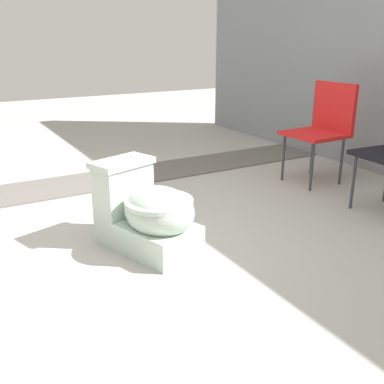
% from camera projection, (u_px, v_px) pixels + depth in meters
% --- Properties ---
extents(ground_plane, '(14.00, 14.00, 0.00)m').
position_uv_depth(ground_plane, '(124.00, 242.00, 2.76)').
color(ground_plane, '#A8A59E').
extents(gravel_strip, '(0.56, 8.00, 0.01)m').
position_uv_depth(gravel_strip, '(124.00, 177.00, 4.02)').
color(gravel_strip, '#605B56').
rests_on(gravel_strip, ground).
extents(toilet, '(0.71, 0.55, 0.52)m').
position_uv_depth(toilet, '(148.00, 213.00, 2.61)').
color(toilet, '#B2C6B7').
rests_on(toilet, ground).
extents(folding_chair_left, '(0.45, 0.45, 0.83)m').
position_uv_depth(folding_chair_left, '(324.00, 122.00, 3.77)').
color(folding_chair_left, red).
rests_on(folding_chair_left, ground).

